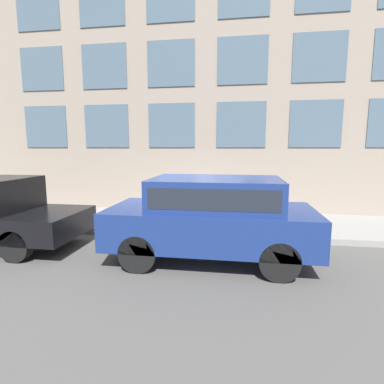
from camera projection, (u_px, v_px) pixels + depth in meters
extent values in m
plane|color=#514F4C|center=(193.00, 239.00, 7.96)|extent=(80.00, 80.00, 0.00)
cube|color=gray|center=(200.00, 222.00, 9.39)|extent=(2.94, 60.00, 0.16)
cube|color=gray|center=(206.00, 75.00, 10.27)|extent=(0.30, 40.00, 9.76)
cube|color=#4C6070|center=(316.00, 124.00, 9.81)|extent=(0.03, 1.66, 1.53)
cube|color=#4C6070|center=(241.00, 125.00, 10.17)|extent=(0.03, 1.66, 1.53)
cube|color=#4C6070|center=(171.00, 125.00, 10.54)|extent=(0.03, 1.66, 1.53)
cube|color=#4C6070|center=(107.00, 126.00, 10.90)|extent=(0.03, 1.66, 1.53)
cube|color=#4C6070|center=(46.00, 127.00, 11.26)|extent=(0.03, 1.66, 1.53)
cube|color=#4C6070|center=(320.00, 57.00, 9.50)|extent=(0.03, 1.66, 1.53)
cube|color=#4C6070|center=(242.00, 60.00, 9.87)|extent=(0.03, 1.66, 1.53)
cube|color=#4C6070|center=(171.00, 63.00, 10.23)|extent=(0.03, 1.66, 1.53)
cube|color=#4C6070|center=(104.00, 66.00, 10.59)|extent=(0.03, 1.66, 1.53)
cube|color=#4C6070|center=(42.00, 69.00, 10.96)|extent=(0.03, 1.66, 1.53)
cube|color=#4C6070|center=(102.00, 3.00, 10.29)|extent=(0.03, 1.66, 1.53)
cube|color=#4C6070|center=(38.00, 8.00, 10.65)|extent=(0.03, 1.66, 1.53)
cylinder|color=#2D7260|center=(204.00, 228.00, 8.37)|extent=(0.27, 0.27, 0.04)
cylinder|color=#2D7260|center=(204.00, 217.00, 8.32)|extent=(0.20, 0.20, 0.68)
sphere|color=#2C5D50|center=(204.00, 205.00, 8.27)|extent=(0.21, 0.21, 0.21)
cylinder|color=black|center=(204.00, 203.00, 8.26)|extent=(0.07, 0.07, 0.09)
cylinder|color=#2D7260|center=(210.00, 214.00, 8.28)|extent=(0.09, 0.10, 0.09)
cylinder|color=#2D7260|center=(199.00, 214.00, 8.33)|extent=(0.09, 0.10, 0.09)
cylinder|color=#726651|center=(180.00, 218.00, 8.59)|extent=(0.07, 0.07, 0.51)
cylinder|color=#726651|center=(181.00, 217.00, 8.70)|extent=(0.07, 0.07, 0.51)
cube|color=#1E59A5|center=(180.00, 202.00, 8.58)|extent=(0.14, 0.10, 0.39)
cylinder|color=#1E59A5|center=(179.00, 202.00, 8.48)|extent=(0.06, 0.06, 0.37)
cylinder|color=#1E59A5|center=(181.00, 201.00, 8.68)|extent=(0.06, 0.06, 0.37)
sphere|color=brown|center=(180.00, 192.00, 8.54)|extent=(0.17, 0.17, 0.17)
cylinder|color=black|center=(138.00, 253.00, 5.81)|extent=(0.24, 0.74, 0.74)
cylinder|color=black|center=(160.00, 230.00, 7.50)|extent=(0.24, 0.74, 0.74)
cylinder|color=black|center=(279.00, 261.00, 5.41)|extent=(0.24, 0.74, 0.74)
cylinder|color=black|center=(270.00, 234.00, 7.10)|extent=(0.24, 0.74, 0.74)
cube|color=navy|center=(211.00, 225.00, 6.40)|extent=(1.96, 4.30, 0.77)
cube|color=navy|center=(216.00, 193.00, 6.28)|extent=(1.73, 2.67, 0.63)
cube|color=#1E232D|center=(216.00, 193.00, 6.28)|extent=(1.74, 2.46, 0.41)
cylinder|color=black|center=(16.00, 246.00, 6.34)|extent=(0.24, 0.69, 0.69)
cylinder|color=black|center=(61.00, 226.00, 7.95)|extent=(0.24, 0.69, 0.69)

